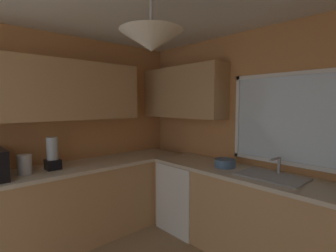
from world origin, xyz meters
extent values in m
cube|color=#C6844C|center=(0.00, 1.65, 1.25)|extent=(3.79, 0.06, 2.49)
cube|color=#C6844C|center=(-1.86, 0.00, 1.25)|extent=(0.06, 3.36, 2.49)
cube|color=silver|center=(0.24, 1.62, 1.48)|extent=(1.13, 0.02, 0.89)
cube|color=white|center=(0.24, 1.61, 1.95)|extent=(1.21, 0.04, 0.04)
cube|color=white|center=(0.24, 1.61, 1.02)|extent=(1.21, 0.04, 0.04)
cube|color=white|center=(-0.34, 1.61, 1.48)|extent=(0.04, 0.04, 0.97)
cube|color=tan|center=(-1.67, -0.20, 1.80)|extent=(0.32, 2.27, 0.70)
cube|color=tan|center=(-1.15, 1.46, 1.80)|extent=(1.36, 0.32, 0.70)
cylinder|color=#B7B7BC|center=(0.00, 0.00, 2.32)|extent=(0.02, 0.02, 0.35)
cone|color=silver|center=(0.00, 0.00, 2.07)|extent=(0.44, 0.44, 0.14)
cube|color=tan|center=(-1.52, 0.00, 0.44)|extent=(0.62, 2.94, 0.88)
cube|color=beige|center=(-1.52, 0.00, 0.90)|extent=(0.65, 2.97, 0.04)
cube|color=tan|center=(0.21, 1.31, 0.44)|extent=(2.85, 0.62, 0.88)
cube|color=beige|center=(0.21, 1.31, 0.90)|extent=(2.88, 0.65, 0.04)
cube|color=white|center=(-0.86, 1.28, 0.44)|extent=(0.60, 0.60, 0.87)
cylinder|color=#B7B7BC|center=(-1.50, -0.48, 1.02)|extent=(0.14, 0.14, 0.20)
cube|color=#9EA0A5|center=(0.24, 1.31, 0.92)|extent=(0.63, 0.40, 0.02)
cylinder|color=#B7B7BC|center=(0.24, 1.47, 1.01)|extent=(0.03, 0.03, 0.18)
cylinder|color=#B7B7BC|center=(0.24, 1.37, 1.09)|extent=(0.02, 0.20, 0.02)
cylinder|color=#4C7099|center=(-0.31, 1.31, 0.96)|extent=(0.24, 0.24, 0.09)
cube|color=black|center=(-1.52, -0.20, 0.97)|extent=(0.15, 0.15, 0.11)
cylinder|color=#B2BCC6|center=(-1.52, -0.20, 1.15)|extent=(0.12, 0.12, 0.25)
camera|label=1|loc=(1.41, -1.11, 1.64)|focal=27.32mm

